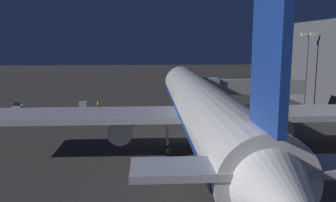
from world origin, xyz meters
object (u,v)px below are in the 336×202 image
Objects in this scene: ground_crew_walking_aft at (98,105)px; traffic_cone_nose_port at (191,108)px; airliner_at_gate at (202,108)px; baggage_container_near_belt at (84,105)px; jet_bridge at (243,87)px; baggage_tug_lead at (18,108)px; traffic_cone_nose_starboard at (169,108)px; apron_floodlight_mast at (306,65)px.

traffic_cone_nose_port is (-18.85, 1.30, -0.69)m from ground_crew_walking_aft.
airliner_at_gate reaches higher than traffic_cone_nose_port.
baggage_container_near_belt is at bearing -57.31° from airliner_at_gate.
jet_bridge is 43.61m from baggage_tug_lead.
baggage_container_near_belt is at bearing -8.93° from ground_crew_walking_aft.
jet_bridge is 16.89m from traffic_cone_nose_starboard.
baggage_container_near_belt is 22.00m from traffic_cone_nose_port.
ground_crew_walking_aft is (16.65, -30.25, -4.82)m from airliner_at_gate.
baggage_tug_lead is 1.52× the size of ground_crew_walking_aft.
airliner_at_gate is at bearing 122.69° from baggage_container_near_belt.
apron_floodlight_mast is at bearing -132.28° from airliner_at_gate.
airliner_at_gate is at bearing 85.65° from traffic_cone_nose_port.
airliner_at_gate reaches higher than baggage_tug_lead.
baggage_container_near_belt is (45.22, -2.68, -8.34)m from apron_floodlight_mast.
apron_floodlight_mast is 5.78× the size of baggage_tug_lead.
baggage_container_near_belt reaches higher than traffic_cone_nose_port.
apron_floodlight_mast is at bearing 179.59° from baggage_tug_lead.
apron_floodlight_mast is (-15.38, -9.19, 3.22)m from jet_bridge.
baggage_tug_lead is at bearing 10.37° from baggage_container_near_belt.
airliner_at_gate is 3.31× the size of jet_bridge.
airliner_at_gate is at bearing 118.84° from ground_crew_walking_aft.
apron_floodlight_mast is at bearing 177.78° from traffic_cone_nose_port.
baggage_tug_lead reaches higher than ground_crew_walking_aft.
traffic_cone_nose_starboard is at bearing 174.86° from ground_crew_walking_aft.
airliner_at_gate is at bearing 47.72° from apron_floodlight_mast.
traffic_cone_nose_starboard is (27.70, -0.90, -8.84)m from apron_floodlight_mast.
jet_bridge is at bearing 156.95° from ground_crew_walking_aft.
jet_bridge is 6.89× the size of baggage_tug_lead.
jet_bridge is at bearing 140.68° from traffic_cone_nose_starboard.
traffic_cone_nose_port is (23.30, -0.90, -8.84)m from apron_floodlight_mast.
traffic_cone_nose_port is at bearing 180.00° from traffic_cone_nose_starboard.
baggage_container_near_belt is at bearing -5.80° from traffic_cone_nose_starboard.
traffic_cone_nose_starboard is (-29.91, -0.49, -0.51)m from baggage_tug_lead.
traffic_cone_nose_port is at bearing -51.87° from jet_bridge.
baggage_container_near_belt is 3.11m from ground_crew_walking_aft.
traffic_cone_nose_port is 1.00× the size of traffic_cone_nose_starboard.
traffic_cone_nose_starboard is (2.20, -28.95, -5.51)m from airliner_at_gate.
baggage_tug_lead is 4.86× the size of traffic_cone_nose_port.
jet_bridge is 10.74× the size of baggage_container_near_belt.
airliner_at_gate reaches higher than jet_bridge.
baggage_tug_lead is 15.56m from ground_crew_walking_aft.
jet_bridge is 10.44× the size of ground_crew_walking_aft.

